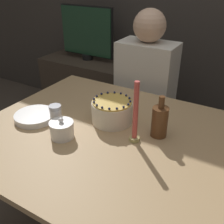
# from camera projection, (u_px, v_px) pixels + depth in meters

# --- Properties ---
(dining_table) EXTENTS (1.35, 1.06, 0.72)m
(dining_table) POSITION_uv_depth(u_px,v_px,m) (114.00, 152.00, 1.31)
(dining_table) COLOR tan
(dining_table) RESTS_ON ground_plane
(cake) EXTENTS (0.21, 0.21, 0.13)m
(cake) POSITION_uv_depth(u_px,v_px,m) (112.00, 111.00, 1.35)
(cake) COLOR #EFE5CC
(cake) RESTS_ON dining_table
(sugar_bowl) EXTENTS (0.11, 0.11, 0.10)m
(sugar_bowl) POSITION_uv_depth(u_px,v_px,m) (62.00, 129.00, 1.23)
(sugar_bowl) COLOR white
(sugar_bowl) RESTS_ON dining_table
(sugar_shaker) EXTENTS (0.06, 0.06, 0.12)m
(sugar_shaker) POSITION_uv_depth(u_px,v_px,m) (56.00, 116.00, 1.30)
(sugar_shaker) COLOR white
(sugar_shaker) RESTS_ON dining_table
(plate_stack) EXTENTS (0.21, 0.21, 0.03)m
(plate_stack) POSITION_uv_depth(u_px,v_px,m) (35.00, 116.00, 1.39)
(plate_stack) COLOR white
(plate_stack) RESTS_ON dining_table
(candle) EXTENTS (0.05, 0.05, 0.30)m
(candle) POSITION_uv_depth(u_px,v_px,m) (135.00, 118.00, 1.17)
(candle) COLOR tan
(candle) RESTS_ON dining_table
(bottle) EXTENTS (0.08, 0.08, 0.21)m
(bottle) POSITION_uv_depth(u_px,v_px,m) (160.00, 121.00, 1.23)
(bottle) COLOR brown
(bottle) RESTS_ON dining_table
(person_man_blue_shirt) EXTENTS (0.40, 0.34, 1.21)m
(person_man_blue_shirt) POSITION_uv_depth(u_px,v_px,m) (144.00, 104.00, 1.98)
(person_man_blue_shirt) COLOR #595960
(person_man_blue_shirt) RESTS_ON ground_plane
(side_cabinet) EXTENTS (0.88, 0.47, 0.64)m
(side_cabinet) POSITION_uv_depth(u_px,v_px,m) (89.00, 89.00, 2.72)
(side_cabinet) COLOR #382D23
(side_cabinet) RESTS_ON ground_plane
(tv_monitor) EXTENTS (0.56, 0.10, 0.49)m
(tv_monitor) POSITION_uv_depth(u_px,v_px,m) (87.00, 32.00, 2.44)
(tv_monitor) COLOR black
(tv_monitor) RESTS_ON side_cabinet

